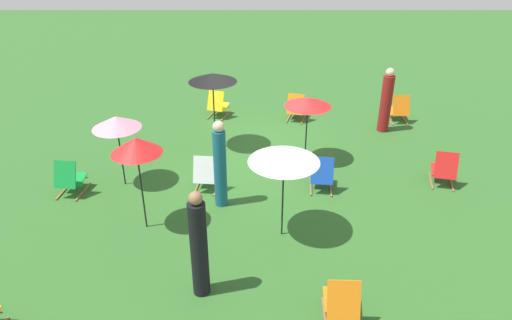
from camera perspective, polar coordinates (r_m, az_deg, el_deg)
ground_plane at (r=11.90m, az=0.01°, el=0.58°), size 40.00×40.00×0.00m
deckchair_0 at (r=7.33m, az=10.36°, el=-16.67°), size 0.50×0.78×0.83m
deckchair_1 at (r=10.37m, az=-6.10°, el=-1.69°), size 0.55×0.80×0.83m
deckchair_2 at (r=14.13m, az=-4.68°, el=6.69°), size 0.69×0.87×0.83m
deckchair_3 at (r=10.38m, az=8.00°, el=-1.78°), size 0.55×0.80×0.83m
deckchair_4 at (r=13.89m, az=4.91°, el=6.30°), size 0.66×0.86×0.83m
deckchair_6 at (r=10.90m, az=-21.73°, el=-2.12°), size 0.56×0.81×0.83m
deckchair_7 at (r=14.36m, az=16.99°, el=5.89°), size 0.51×0.78×0.83m
deckchair_8 at (r=11.30m, az=21.90°, el=-1.08°), size 0.63×0.85×0.83m
umbrella_0 at (r=10.40m, az=-16.64°, el=4.40°), size 1.04×1.04×1.66m
umbrella_1 at (r=11.64m, az=-5.31°, el=9.94°), size 1.20×1.20×2.00m
umbrella_2 at (r=8.21m, az=3.43°, el=0.53°), size 1.28×1.28×1.82m
umbrella_3 at (r=8.65m, az=-14.39°, el=1.73°), size 0.93×0.93×1.93m
umbrella_4 at (r=11.06m, az=6.34°, el=7.02°), size 1.11×1.11×1.66m
person_0 at (r=7.38m, az=-6.96°, el=-10.42°), size 0.35×0.35×1.90m
person_1 at (r=9.51m, az=-4.40°, el=-0.64°), size 0.29×0.29×1.90m
person_2 at (r=13.44m, az=15.54°, el=6.84°), size 0.36×0.36×1.81m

